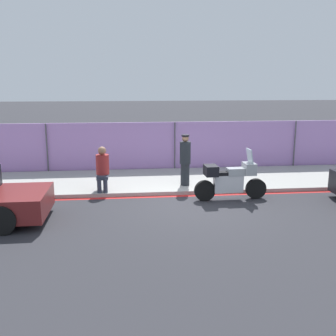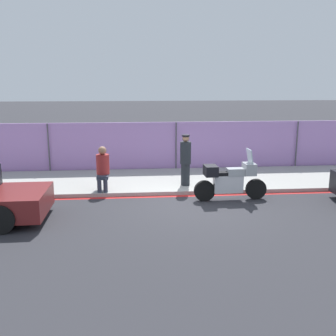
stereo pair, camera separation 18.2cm
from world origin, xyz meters
The scene contains 7 objects.
ground_plane centered at (0.00, 0.00, 0.00)m, with size 120.00×120.00×0.00m, color #2D2D33.
sidewalk centered at (0.00, 2.64, 0.06)m, with size 35.74×3.31×0.12m.
curb_paint_stripe centered at (0.00, 0.90, 0.00)m, with size 35.74×0.18×0.01m.
storefront_fence centered at (0.00, 4.39, 0.96)m, with size 33.96×0.17×1.92m.
motorcycle centered at (1.17, 0.37, 0.62)m, with size 2.18×0.54×1.52m.
officer_standing centered at (0.03, 1.74, 0.97)m, with size 0.35×0.35×1.65m.
person_seated_on_curb centered at (-2.60, 1.47, 0.87)m, with size 0.41×0.70×1.35m.
Camera 1 is at (-1.81, -10.57, 3.45)m, focal length 42.00 mm.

